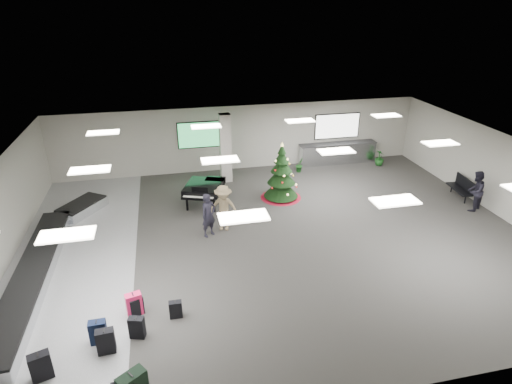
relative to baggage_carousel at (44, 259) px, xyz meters
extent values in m
plane|color=#33312E|center=(7.84, 0.08, -0.21)|extent=(18.00, 18.00, 0.00)
cube|color=#A4A296|center=(7.84, 7.08, 1.39)|extent=(18.00, 0.02, 3.20)
cube|color=#A4A296|center=(7.84, -6.92, 1.39)|extent=(18.00, 0.02, 3.20)
cube|color=#A4A296|center=(16.84, 0.08, 1.39)|extent=(0.02, 14.00, 3.20)
cube|color=silver|center=(7.84, 0.08, 2.99)|extent=(18.00, 14.00, 0.02)
cube|color=gray|center=(0.84, 0.08, -0.21)|extent=(4.00, 14.00, 0.01)
cube|color=beige|center=(6.84, 5.68, 1.39)|extent=(0.50, 0.50, 3.20)
cube|color=green|center=(5.84, 7.03, 1.69)|extent=(2.20, 0.08, 1.30)
cube|color=white|center=(12.84, 7.03, 1.69)|extent=(2.40, 0.08, 1.30)
cube|color=white|center=(1.84, -3.92, 2.93)|extent=(1.20, 0.60, 0.04)
cube|color=white|center=(1.84, 0.08, 2.93)|extent=(1.20, 0.60, 0.04)
cube|color=white|center=(1.84, 4.08, 2.93)|extent=(1.20, 0.60, 0.04)
cube|color=white|center=(5.84, -3.92, 2.93)|extent=(1.20, 0.60, 0.04)
cube|color=white|center=(5.84, 0.08, 2.93)|extent=(1.20, 0.60, 0.04)
cube|color=white|center=(5.84, 4.08, 2.93)|extent=(1.20, 0.60, 0.04)
cube|color=white|center=(9.84, -3.92, 2.93)|extent=(1.20, 0.60, 0.04)
cube|color=white|center=(9.84, 0.08, 2.93)|extent=(1.20, 0.60, 0.04)
cube|color=white|center=(9.84, 4.08, 2.93)|extent=(1.20, 0.60, 0.04)
cube|color=white|center=(13.84, 0.08, 2.93)|extent=(1.20, 0.60, 0.04)
cube|color=white|center=(13.84, 4.08, 2.93)|extent=(1.20, 0.60, 0.04)
cube|color=silver|center=(-0.16, -0.92, -0.02)|extent=(1.00, 8.00, 0.38)
cube|color=black|center=(-0.16, -0.92, 0.19)|extent=(0.95, 7.90, 0.05)
cube|color=silver|center=(0.64, 3.68, -0.02)|extent=(1.97, 2.21, 0.38)
cube|color=black|center=(0.64, 3.68, 0.19)|extent=(1.87, 2.10, 0.05)
cube|color=silver|center=(12.84, 6.73, 0.31)|extent=(4.00, 0.60, 1.05)
cube|color=#29292B|center=(12.84, 6.73, 0.85)|extent=(4.05, 0.65, 0.04)
cube|color=black|center=(2.31, -4.34, 0.12)|extent=(0.44, 0.26, 0.67)
cube|color=black|center=(2.31, -4.34, 0.47)|extent=(0.04, 0.15, 0.02)
cube|color=black|center=(3.03, -3.97, 0.09)|extent=(0.43, 0.30, 0.60)
cube|color=black|center=(3.03, -3.97, 0.40)|extent=(0.06, 0.12, 0.02)
cube|color=#F41F5D|center=(2.94, -3.07, 0.12)|extent=(0.47, 0.34, 0.67)
cube|color=black|center=(2.94, -3.07, 0.46)|extent=(0.06, 0.15, 0.02)
cube|color=black|center=(2.99, -3.10, 0.06)|extent=(0.42, 0.35, 0.55)
cube|color=black|center=(2.99, -3.10, 0.34)|extent=(0.08, 0.12, 0.02)
cube|color=black|center=(2.10, -3.95, 0.11)|extent=(0.42, 0.25, 0.64)
cube|color=black|center=(2.10, -3.95, 0.44)|extent=(0.03, 0.15, 0.02)
cube|color=black|center=(0.96, -4.84, 0.13)|extent=(0.52, 0.39, 0.70)
cube|color=black|center=(0.96, -4.84, 0.49)|extent=(0.08, 0.15, 0.02)
cube|color=black|center=(2.96, -5.60, 0.00)|extent=(0.71, 0.63, 0.43)
cube|color=black|center=(2.96, -5.60, 0.23)|extent=(0.14, 0.18, 0.02)
cube|color=black|center=(4.03, -3.43, 0.04)|extent=(0.35, 0.19, 0.50)
cube|color=black|center=(4.03, -3.43, 0.30)|extent=(0.03, 0.11, 0.02)
cube|color=black|center=(2.79, -5.75, 0.13)|extent=(0.04, 0.17, 0.02)
cone|color=maroon|center=(8.85, 3.29, -0.16)|extent=(1.76, 1.76, 0.11)
cylinder|color=#3F2819|center=(8.85, 3.29, 0.02)|extent=(0.11, 0.11, 0.46)
cone|color=black|center=(8.85, 3.29, 0.30)|extent=(1.48, 1.48, 0.83)
cone|color=black|center=(8.85, 3.29, 0.85)|extent=(1.20, 1.20, 0.74)
cone|color=black|center=(8.85, 3.29, 1.31)|extent=(0.93, 0.93, 0.65)
cone|color=black|center=(8.85, 3.29, 1.68)|extent=(0.65, 0.65, 0.56)
cone|color=black|center=(8.85, 3.29, 2.01)|extent=(0.37, 0.37, 0.42)
cone|color=#FFE566|center=(8.85, 3.29, 2.21)|extent=(0.15, 0.15, 0.17)
cube|color=black|center=(5.56, 3.36, 0.56)|extent=(1.94, 2.05, 0.26)
cube|color=black|center=(5.25, 2.52, 0.48)|extent=(1.38, 0.74, 0.09)
cube|color=white|center=(5.24, 2.49, 0.54)|extent=(1.19, 0.55, 0.02)
cube|color=black|center=(5.33, 2.74, 0.75)|extent=(0.63, 0.25, 0.21)
cylinder|color=black|center=(4.80, 2.94, 0.11)|extent=(0.09, 0.09, 0.64)
cylinder|color=black|center=(5.86, 2.55, 0.11)|extent=(0.09, 0.09, 0.64)
cylinder|color=black|center=(5.78, 3.97, 0.11)|extent=(0.09, 0.09, 0.64)
cube|color=black|center=(16.34, 1.61, 0.19)|extent=(0.66, 1.49, 0.06)
cylinder|color=black|center=(16.34, 1.04, -0.02)|extent=(0.06, 0.06, 0.38)
cylinder|color=black|center=(16.34, 2.19, -0.02)|extent=(0.06, 0.06, 0.38)
cube|color=black|center=(16.56, 1.61, 0.46)|extent=(0.23, 1.43, 0.48)
imported|color=black|center=(5.44, 0.76, 0.61)|extent=(0.72, 0.65, 1.64)
imported|color=#917C5A|center=(6.03, 1.07, 0.67)|extent=(1.31, 1.02, 1.77)
imported|color=black|center=(16.14, 0.46, 0.63)|extent=(1.03, 0.97, 1.69)
imported|color=#174114|center=(10.55, 5.97, 0.16)|extent=(0.52, 0.50, 0.74)
imported|color=#174114|center=(14.84, 5.95, 0.19)|extent=(0.57, 0.57, 0.81)
camera|label=1|loc=(4.17, -12.85, 7.76)|focal=30.00mm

